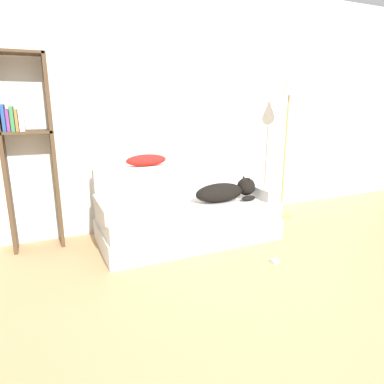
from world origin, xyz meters
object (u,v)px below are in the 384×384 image
Objects in this scene: laptop at (177,207)px; throw_pillow at (146,160)px; power_adapter at (275,261)px; floor_lamp at (288,108)px; couch at (188,222)px; bookshelf at (26,144)px; dog at (227,191)px.

laptop is 0.70× the size of throw_pillow.
power_adapter is at bearing -55.16° from throw_pillow.
laptop is 1.86m from floor_lamp.
laptop is at bearing -148.80° from couch.
bookshelf reaches higher than laptop.
bookshelf is at bearing 165.02° from dog.
dog is 2.03m from bookshelf.
couch is 0.99× the size of bookshelf.
laptop is 0.17× the size of bookshelf.
couch is at bearing -46.13° from throw_pillow.
dog is 0.38× the size of bookshelf.
bookshelf is at bearing 146.98° from power_adapter.
throw_pillow is 1.66m from power_adapter.
dog is (0.42, -0.07, 0.31)m from couch.
bookshelf reaches higher than throw_pillow.
laptop is at bearing 131.47° from power_adapter.
throw_pillow is at bearing 107.40° from laptop.
dog is 2.29× the size of laptop.
throw_pillow is at bearing 124.84° from power_adapter.
dog is at bearing -162.88° from floor_lamp.
couch is 0.52m from dog.
bookshelf is 1.07× the size of floor_lamp.
floor_lamp reaches higher than couch.
laptop is at bearing -68.97° from throw_pillow.
couch is at bearing -170.59° from floor_lamp.
couch is at bearing -16.44° from bookshelf.
throw_pillow is at bearing 176.21° from floor_lamp.
floor_lamp is (1.74, -0.12, 0.53)m from throw_pillow.
dog reaches higher than laptop.
throw_pillow is 1.16m from bookshelf.
dog is 0.59m from laptop.
couch is 1.75m from bookshelf.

